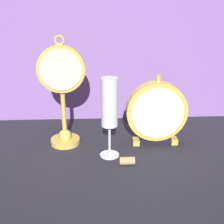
{
  "coord_description": "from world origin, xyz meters",
  "views": [
    {
      "loc": [
        -0.04,
        -0.77,
        0.46
      ],
      "look_at": [
        0.0,
        0.08,
        0.12
      ],
      "focal_mm": 50.0,
      "sensor_mm": 36.0,
      "label": 1
    }
  ],
  "objects_px": {
    "champagne_flute": "(109,108)",
    "wine_cork": "(127,161)",
    "mantel_clock_silver": "(157,112)",
    "pocket_watch_on_stand": "(63,94)"
  },
  "relations": [
    {
      "from": "champagne_flute",
      "to": "wine_cork",
      "type": "height_order",
      "value": "champagne_flute"
    },
    {
      "from": "mantel_clock_silver",
      "to": "champagne_flute",
      "type": "relative_size",
      "value": 0.95
    },
    {
      "from": "pocket_watch_on_stand",
      "to": "champagne_flute",
      "type": "relative_size",
      "value": 1.43
    },
    {
      "from": "mantel_clock_silver",
      "to": "champagne_flute",
      "type": "xyz_separation_m",
      "value": [
        -0.15,
        -0.07,
        0.04
      ]
    },
    {
      "from": "wine_cork",
      "to": "mantel_clock_silver",
      "type": "bearing_deg",
      "value": 50.11
    },
    {
      "from": "champagne_flute",
      "to": "wine_cork",
      "type": "xyz_separation_m",
      "value": [
        0.05,
        -0.05,
        -0.14
      ]
    },
    {
      "from": "champagne_flute",
      "to": "wine_cork",
      "type": "relative_size",
      "value": 5.61
    },
    {
      "from": "pocket_watch_on_stand",
      "to": "champagne_flute",
      "type": "height_order",
      "value": "pocket_watch_on_stand"
    },
    {
      "from": "mantel_clock_silver",
      "to": "wine_cork",
      "type": "bearing_deg",
      "value": -129.89
    },
    {
      "from": "champagne_flute",
      "to": "wine_cork",
      "type": "distance_m",
      "value": 0.16
    }
  ]
}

